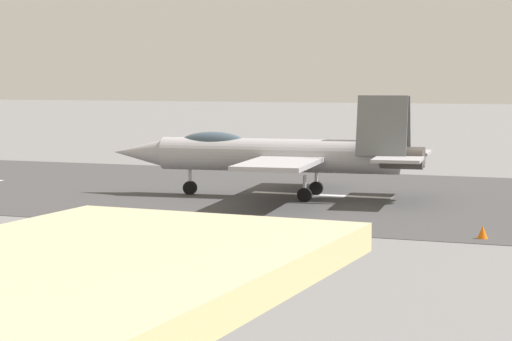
# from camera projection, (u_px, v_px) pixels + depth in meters

# --- Properties ---
(ground_plane) EXTENTS (400.00, 400.00, 0.00)m
(ground_plane) POSITION_uv_depth(u_px,v_px,m) (314.00, 195.00, 53.32)
(ground_plane) COLOR slate
(runway_strip) EXTENTS (240.00, 26.00, 0.02)m
(runway_strip) POSITION_uv_depth(u_px,v_px,m) (314.00, 195.00, 53.32)
(runway_strip) COLOR #414142
(runway_strip) RESTS_ON ground
(fighter_jet) EXTENTS (17.86, 14.96, 5.57)m
(fighter_jet) POSITION_uv_depth(u_px,v_px,m) (279.00, 154.00, 51.99)
(fighter_jet) COLOR #ADAAAF
(fighter_jet) RESTS_ON ground
(marker_cone_near) EXTENTS (0.44, 0.44, 0.55)m
(marker_cone_near) POSITION_uv_depth(u_px,v_px,m) (483.00, 232.00, 38.65)
(marker_cone_near) COLOR orange
(marker_cone_near) RESTS_ON ground
(marker_cone_mid) EXTENTS (0.44, 0.44, 0.55)m
(marker_cone_mid) POSITION_uv_depth(u_px,v_px,m) (119.00, 212.00, 44.46)
(marker_cone_mid) COLOR orange
(marker_cone_mid) RESTS_ON ground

